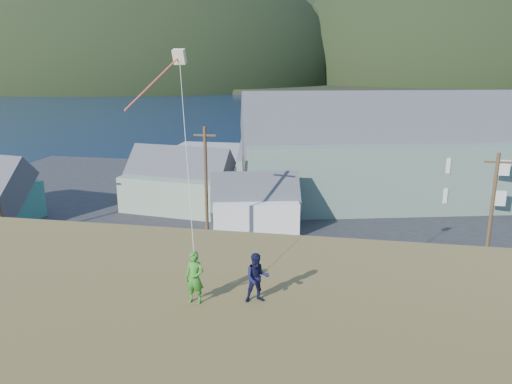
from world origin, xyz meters
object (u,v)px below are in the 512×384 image
(kite_flyer_navy, at_px, (257,278))
(shed_palegreen_near, at_px, (178,182))
(lodge, at_px, (434,152))
(shed_palegreen_far, at_px, (279,163))
(kite_flyer_green, at_px, (195,278))
(shed_white, at_px, (255,204))
(wharf, at_px, (254,154))

(kite_flyer_navy, bearing_deg, shed_palegreen_near, 94.23)
(lodge, height_order, shed_palegreen_far, lodge)
(shed_palegreen_far, relative_size, kite_flyer_green, 6.01)
(shed_palegreen_near, bearing_deg, shed_palegreen_far, 62.51)
(shed_white, bearing_deg, shed_palegreen_far, 76.87)
(shed_palegreen_near, bearing_deg, kite_flyer_navy, -59.74)
(lodge, height_order, kite_flyer_green, lodge)
(kite_flyer_green, relative_size, kite_flyer_navy, 1.05)
(shed_palegreen_far, bearing_deg, wharf, 113.14)
(lodge, bearing_deg, kite_flyer_navy, -120.67)
(wharf, bearing_deg, shed_white, -79.35)
(kite_flyer_navy, bearing_deg, shed_palegreen_far, 77.84)
(lodge, distance_m, shed_palegreen_far, 17.18)
(lodge, xyz_separation_m, shed_white, (-16.09, -11.79, -2.87))
(shed_palegreen_near, distance_m, kite_flyer_green, 34.07)
(wharf, distance_m, kite_flyer_green, 60.09)
(shed_white, xyz_separation_m, shed_palegreen_far, (-0.17, 16.63, 0.13))
(shed_palegreen_near, relative_size, kite_flyer_navy, 7.07)
(lodge, distance_m, shed_palegreen_near, 25.62)
(shed_palegreen_far, xyz_separation_m, kite_flyer_navy, (5.10, -43.16, 5.53))
(wharf, distance_m, lodge, 30.31)
(shed_palegreen_far, bearing_deg, shed_palegreen_near, -122.32)
(shed_palegreen_far, distance_m, kite_flyer_green, 44.03)
(shed_palegreen_near, bearing_deg, wharf, 92.12)
(kite_flyer_green, bearing_deg, shed_palegreen_near, 116.53)
(lodge, height_order, kite_flyer_navy, lodge)
(wharf, xyz_separation_m, lodge, (22.10, -20.20, 4.73))
(kite_flyer_green, bearing_deg, wharf, 105.30)
(shed_palegreen_near, relative_size, shed_palegreen_far, 1.12)
(lodge, bearing_deg, shed_palegreen_far, 148.98)
(lodge, height_order, shed_white, lodge)
(shed_white, height_order, kite_flyer_navy, kite_flyer_navy)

